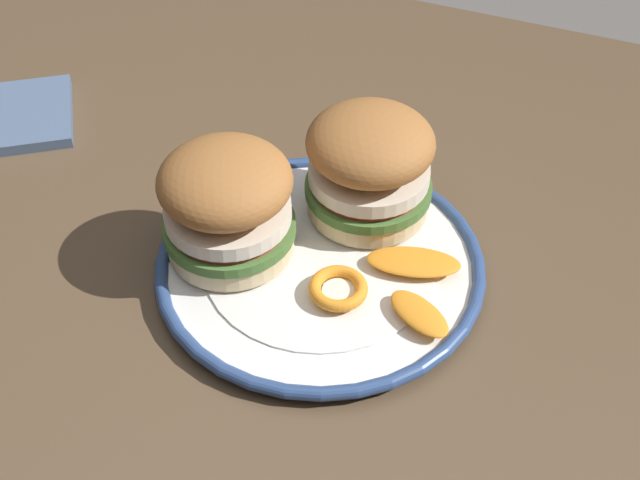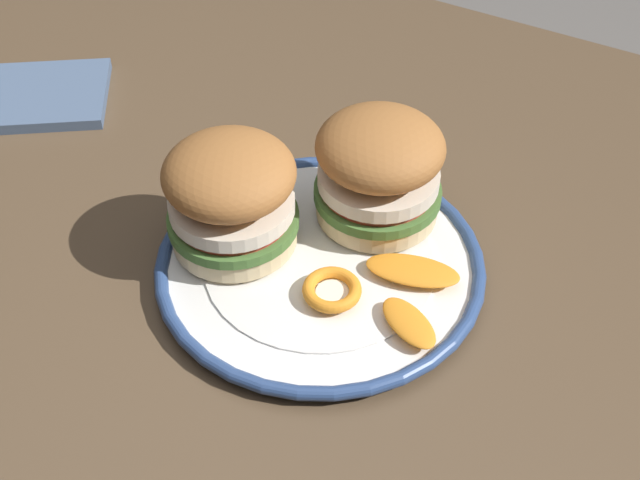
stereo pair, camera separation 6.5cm
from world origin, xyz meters
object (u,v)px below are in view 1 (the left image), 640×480
at_px(dinner_plate, 320,265).
at_px(sandwich_half_right, 369,164).
at_px(dining_table, 243,336).
at_px(sandwich_half_left, 227,202).

relative_size(dinner_plate, sandwich_half_right, 1.81).
relative_size(dining_table, sandwich_half_right, 9.45).
distance_m(dining_table, sandwich_half_right, 0.20).
distance_m(sandwich_half_left, sandwich_half_right, 0.13).
bearing_deg(sandwich_half_left, dining_table, -52.10).
bearing_deg(dinner_plate, sandwich_half_left, -169.16).
bearing_deg(sandwich_half_right, dining_table, -126.42).
bearing_deg(dining_table, dinner_plate, 25.55).
xyz_separation_m(dining_table, sandwich_half_left, (-0.01, 0.02, 0.15)).
bearing_deg(dinner_plate, dining_table, -154.45).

